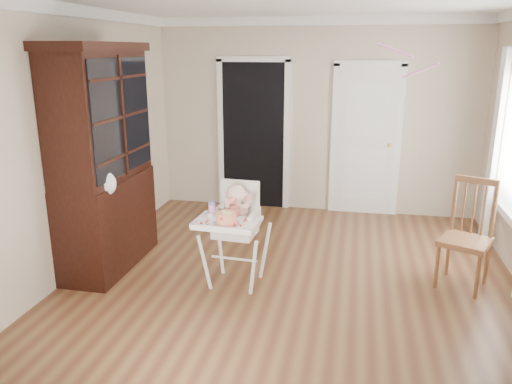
% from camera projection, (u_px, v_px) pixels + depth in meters
% --- Properties ---
extents(floor, '(5.00, 5.00, 0.00)m').
position_uv_depth(floor, '(290.00, 283.00, 5.03)').
color(floor, '#542F1D').
rests_on(floor, ground).
extents(wall_back, '(4.50, 0.00, 4.50)m').
position_uv_depth(wall_back, '(316.00, 117.00, 7.01)').
color(wall_back, beige).
rests_on(wall_back, floor).
extents(wall_left, '(0.00, 5.00, 5.00)m').
position_uv_depth(wall_left, '(74.00, 143.00, 5.09)').
color(wall_left, beige).
rests_on(wall_left, floor).
extents(crown_molding, '(4.50, 5.00, 0.12)m').
position_uv_depth(crown_molding, '(296.00, 5.00, 4.30)').
color(crown_molding, white).
rests_on(crown_molding, ceiling).
extents(doorway, '(1.06, 0.05, 2.22)m').
position_uv_depth(doorway, '(253.00, 132.00, 7.24)').
color(doorway, black).
rests_on(doorway, wall_back).
extents(closet_door, '(0.96, 0.09, 2.13)m').
position_uv_depth(closet_door, '(366.00, 142.00, 6.94)').
color(closet_door, white).
rests_on(closet_door, wall_back).
extents(high_chair, '(0.64, 0.78, 1.05)m').
position_uv_depth(high_chair, '(235.00, 222.00, 4.86)').
color(high_chair, white).
rests_on(high_chair, floor).
extents(baby, '(0.30, 0.23, 0.45)m').
position_uv_depth(baby, '(236.00, 207.00, 4.84)').
color(baby, beige).
rests_on(baby, high_chair).
extents(cake, '(0.25, 0.25, 0.11)m').
position_uv_depth(cake, '(226.00, 218.00, 4.56)').
color(cake, silver).
rests_on(cake, high_chair).
extents(sippy_cup, '(0.07, 0.07, 0.17)m').
position_uv_depth(sippy_cup, '(212.00, 208.00, 4.80)').
color(sippy_cup, pink).
rests_on(sippy_cup, high_chair).
extents(china_cabinet, '(0.62, 1.39, 2.34)m').
position_uv_depth(china_cabinet, '(103.00, 160.00, 5.16)').
color(china_cabinet, black).
rests_on(china_cabinet, floor).
extents(dining_chair, '(0.58, 0.58, 1.08)m').
position_uv_depth(dining_chair, '(466.00, 238.00, 4.87)').
color(dining_chair, brown).
rests_on(dining_chair, floor).
extents(streamer, '(0.37, 0.36, 0.15)m').
position_uv_depth(streamer, '(395.00, 50.00, 5.18)').
color(streamer, pink).
rests_on(streamer, ceiling).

